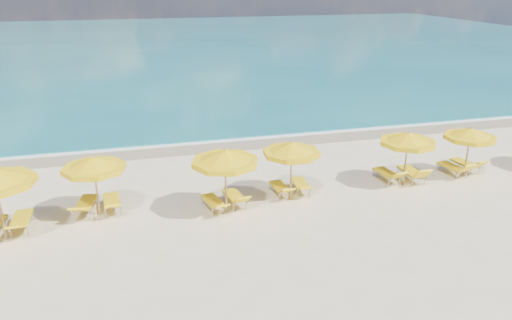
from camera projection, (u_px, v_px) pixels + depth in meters
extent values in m
plane|color=beige|center=(266.00, 202.00, 19.21)|extent=(120.00, 120.00, 0.00)
cube|color=#13676D|center=(161.00, 45.00, 62.68)|extent=(120.00, 80.00, 0.30)
cube|color=tan|center=(227.00, 144.00, 25.91)|extent=(120.00, 2.60, 0.01)
cube|color=white|center=(224.00, 139.00, 26.64)|extent=(120.00, 1.20, 0.03)
cube|color=white|center=(109.00, 107.00, 33.15)|extent=(14.00, 0.36, 0.05)
cube|color=white|center=(278.00, 77.00, 42.88)|extent=(18.00, 0.30, 0.05)
cylinder|color=tan|center=(0.00, 205.00, 16.10)|extent=(0.08, 0.08, 2.46)
cylinder|color=tan|center=(96.00, 187.00, 17.85)|extent=(0.07, 0.07, 2.19)
cone|color=yellow|center=(93.00, 163.00, 17.53)|extent=(2.56, 2.56, 0.44)
cylinder|color=yellow|center=(94.00, 168.00, 17.61)|extent=(2.58, 2.58, 0.18)
sphere|color=tan|center=(93.00, 157.00, 17.45)|extent=(0.10, 0.10, 0.10)
cylinder|color=tan|center=(226.00, 182.00, 18.02)|extent=(0.07, 0.07, 2.39)
cone|color=yellow|center=(225.00, 156.00, 17.67)|extent=(2.62, 2.62, 0.48)
cylinder|color=yellow|center=(225.00, 162.00, 17.75)|extent=(2.64, 2.64, 0.19)
sphere|color=tan|center=(225.00, 149.00, 17.58)|extent=(0.11, 0.11, 0.11)
cylinder|color=tan|center=(291.00, 170.00, 19.40)|extent=(0.07, 0.07, 2.19)
cone|color=yellow|center=(292.00, 148.00, 19.07)|extent=(2.80, 2.80, 0.44)
cylinder|color=yellow|center=(291.00, 153.00, 19.15)|extent=(2.82, 2.82, 0.18)
sphere|color=tan|center=(292.00, 142.00, 19.00)|extent=(0.10, 0.10, 0.10)
cylinder|color=tan|center=(406.00, 159.00, 20.50)|extent=(0.07, 0.07, 2.23)
cone|color=yellow|center=(408.00, 137.00, 20.17)|extent=(2.63, 2.63, 0.45)
cylinder|color=yellow|center=(408.00, 143.00, 20.25)|extent=(2.65, 2.65, 0.18)
sphere|color=tan|center=(409.00, 132.00, 20.09)|extent=(0.10, 0.10, 0.10)
cylinder|color=tan|center=(467.00, 153.00, 21.38)|extent=(0.07, 0.07, 2.13)
cone|color=yellow|center=(470.00, 133.00, 21.06)|extent=(2.82, 2.82, 0.43)
cylinder|color=yellow|center=(470.00, 138.00, 21.14)|extent=(2.85, 2.85, 0.17)
sphere|color=tan|center=(471.00, 128.00, 20.99)|extent=(0.09, 0.09, 0.09)
cube|color=yellow|center=(22.00, 218.00, 17.13)|extent=(0.58, 1.31, 0.08)
cube|color=yellow|center=(16.00, 227.00, 16.24)|extent=(0.58, 0.59, 0.33)
cube|color=yellow|center=(86.00, 202.00, 18.31)|extent=(0.85, 1.43, 0.08)
cube|color=yellow|center=(79.00, 209.00, 17.38)|extent=(0.70, 0.69, 0.38)
cube|color=yellow|center=(112.00, 200.00, 18.54)|extent=(0.65, 1.32, 0.08)
cube|color=yellow|center=(113.00, 206.00, 17.69)|extent=(0.61, 0.61, 0.35)
cube|color=yellow|center=(212.00, 200.00, 18.57)|extent=(0.75, 1.27, 0.07)
cube|color=yellow|center=(221.00, 206.00, 17.81)|extent=(0.62, 0.63, 0.30)
cube|color=yellow|center=(234.00, 195.00, 18.94)|extent=(0.71, 1.29, 0.08)
cube|color=yellow|center=(242.00, 200.00, 18.16)|extent=(0.61, 0.57, 0.41)
cube|color=yellow|center=(279.00, 186.00, 19.83)|extent=(0.59, 1.19, 0.07)
cube|color=yellow|center=(287.00, 191.00, 19.06)|extent=(0.55, 0.54, 0.35)
cube|color=yellow|center=(300.00, 183.00, 20.12)|extent=(0.65, 1.22, 0.07)
cube|color=yellow|center=(305.00, 188.00, 19.31)|extent=(0.58, 0.59, 0.29)
cube|color=yellow|center=(386.00, 173.00, 21.11)|extent=(0.68, 1.31, 0.08)
cube|color=yellow|center=(398.00, 175.00, 20.29)|extent=(0.61, 0.55, 0.44)
cube|color=yellow|center=(411.00, 171.00, 21.19)|extent=(0.66, 1.38, 0.08)
cube|color=yellow|center=(423.00, 174.00, 20.29)|extent=(0.62, 0.53, 0.51)
cube|color=yellow|center=(451.00, 166.00, 21.79)|extent=(0.73, 1.33, 0.08)
cube|color=yellow|center=(467.00, 168.00, 20.99)|extent=(0.62, 0.55, 0.47)
cube|color=yellow|center=(464.00, 163.00, 22.25)|extent=(0.73, 1.31, 0.08)
cube|color=yellow|center=(479.00, 164.00, 21.47)|extent=(0.61, 0.55, 0.46)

